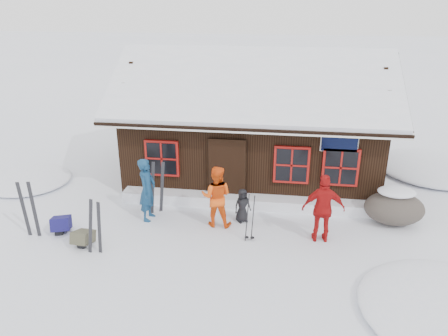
{
  "coord_description": "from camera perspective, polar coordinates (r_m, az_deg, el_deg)",
  "views": [
    {
      "loc": [
        2.49,
        -9.58,
        6.06
      ],
      "look_at": [
        0.86,
        2.04,
        1.3
      ],
      "focal_mm": 35.0,
      "sensor_mm": 36.0,
      "label": 1
    }
  ],
  "objects": [
    {
      "name": "ski_pair_left",
      "position": [
        11.18,
        -16.51,
        -7.52
      ],
      "size": [
        0.5,
        0.16,
        1.52
      ],
      "rotation": [
        0.0,
        0.0,
        -0.18
      ],
      "color": "black",
      "rests_on": "ground"
    },
    {
      "name": "ground",
      "position": [
        11.6,
        -5.69,
        -9.52
      ],
      "size": [
        120.0,
        120.0,
        0.0
      ],
      "primitive_type": "plane",
      "color": "white",
      "rests_on": "ground"
    },
    {
      "name": "ski_pair_mid",
      "position": [
        12.52,
        -24.11,
        -5.05
      ],
      "size": [
        0.43,
        0.1,
        1.62
      ],
      "rotation": [
        0.0,
        0.0,
        0.11
      ],
      "color": "black",
      "rests_on": "ground"
    },
    {
      "name": "skier_teal",
      "position": [
        12.39,
        -9.99,
        -2.79
      ],
      "size": [
        0.48,
        0.7,
        1.83
      ],
      "primitive_type": "imported",
      "rotation": [
        0.0,
        0.0,
        1.5
      ],
      "color": "navy",
      "rests_on": "ground"
    },
    {
      "name": "backpack_blue",
      "position": [
        12.67,
        -20.45,
        -7.12
      ],
      "size": [
        0.66,
        0.76,
        0.34
      ],
      "primitive_type": "cube",
      "rotation": [
        0.0,
        0.0,
        0.35
      ],
      "color": "#15124E",
      "rests_on": "ground"
    },
    {
      "name": "ski_pair_right",
      "position": [
        12.79,
        -8.71,
        -2.63
      ],
      "size": [
        0.48,
        0.22,
        1.63
      ],
      "rotation": [
        0.0,
        0.0,
        0.37
      ],
      "color": "black",
      "rests_on": "ground"
    },
    {
      "name": "boulder",
      "position": [
        13.08,
        21.35,
        -4.78
      ],
      "size": [
        1.63,
        1.23,
        0.95
      ],
      "color": "#544B43",
      "rests_on": "ground"
    },
    {
      "name": "backpack_olive",
      "position": [
        11.89,
        -17.89,
        -8.89
      ],
      "size": [
        0.47,
        0.6,
        0.31
      ],
      "primitive_type": "cube",
      "rotation": [
        0.0,
        0.0,
        -0.08
      ],
      "color": "#464432",
      "rests_on": "ground"
    },
    {
      "name": "skier_orange_left",
      "position": [
        11.91,
        -1.0,
        -3.73
      ],
      "size": [
        0.86,
        0.67,
        1.74
      ],
      "primitive_type": "imported",
      "rotation": [
        0.0,
        0.0,
        3.13
      ],
      "color": "#F25211",
      "rests_on": "ground"
    },
    {
      "name": "skier_crouched",
      "position": [
        12.27,
        2.42,
        -4.91
      ],
      "size": [
        0.58,
        0.52,
        0.99
      ],
      "primitive_type": "imported",
      "rotation": [
        0.0,
        0.0,
        0.55
      ],
      "color": "black",
      "rests_on": "ground"
    },
    {
      "name": "snow_drift",
      "position": [
        13.24,
        2.88,
        -4.32
      ],
      "size": [
        7.6,
        0.6,
        0.35
      ],
      "primitive_type": "cube",
      "color": "white",
      "rests_on": "ground"
    },
    {
      "name": "skier_orange_right",
      "position": [
        11.43,
        12.85,
        -5.2
      ],
      "size": [
        1.11,
        0.51,
        1.85
      ],
      "primitive_type": "imported",
      "rotation": [
        0.0,
        0.0,
        3.2
      ],
      "color": "#A91111",
      "rests_on": "ground"
    },
    {
      "name": "ski_poles",
      "position": [
        11.3,
        3.41,
        -6.6
      ],
      "size": [
        0.24,
        0.12,
        1.36
      ],
      "color": "black",
      "rests_on": "ground"
    },
    {
      "name": "mountain_hut",
      "position": [
        15.26,
        3.94,
        4.95
      ],
      "size": [
        8.9,
        6.09,
        4.42
      ],
      "color": "black",
      "rests_on": "ground"
    },
    {
      "name": "snow_mounds",
      "position": [
        12.97,
        3.38,
        -5.8
      ],
      "size": [
        20.6,
        13.2,
        0.48
      ],
      "color": "white",
      "rests_on": "ground"
    }
  ]
}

